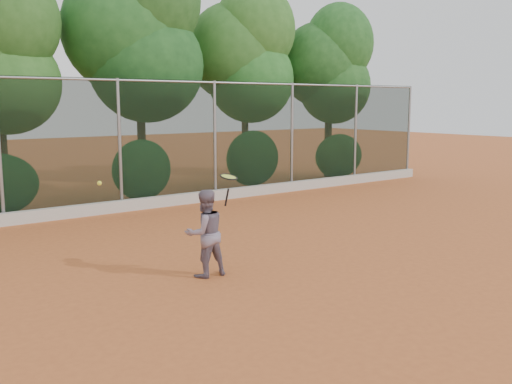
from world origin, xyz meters
TOP-DOWN VIEW (x-y plane):
  - ground at (0.00, 0.00)m, footprint 80.00×80.00m
  - concrete_curb at (0.00, 6.82)m, footprint 24.00×0.20m
  - tennis_player at (-1.34, 0.63)m, footprint 0.74×0.59m
  - chainlink_fence at (-0.00, 7.00)m, footprint 24.09×0.09m
  - foliage_backdrop at (-0.55, 8.98)m, footprint 23.70×3.63m
  - tennis_racket at (-0.96, 0.49)m, footprint 0.37×0.36m
  - tennis_ball_in_flight at (-2.96, 1.03)m, footprint 0.07×0.07m

SIDE VIEW (x-z plane):
  - ground at x=0.00m, z-range 0.00..0.00m
  - concrete_curb at x=0.00m, z-range 0.00..0.30m
  - tennis_player at x=-1.34m, z-range 0.00..1.46m
  - tennis_racket at x=-0.96m, z-range 1.34..1.89m
  - tennis_ball_in_flight at x=-2.96m, z-range 1.63..1.70m
  - chainlink_fence at x=0.00m, z-range 0.11..3.61m
  - foliage_backdrop at x=-0.55m, z-range 0.63..8.18m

